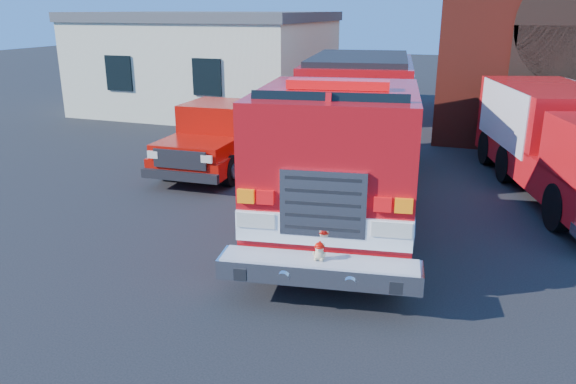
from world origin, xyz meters
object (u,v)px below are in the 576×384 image
(side_building, at_px, (209,61))
(secondary_truck, at_px, (563,139))
(fire_engine, at_px, (350,131))
(pickup_truck, at_px, (225,135))

(side_building, height_order, secondary_truck, side_building)
(fire_engine, distance_m, secondary_truck, 5.42)
(secondary_truck, bearing_deg, side_building, 150.03)
(side_building, distance_m, pickup_truck, 10.05)
(fire_engine, xyz_separation_m, secondary_truck, (4.86, 2.37, -0.33))
(pickup_truck, relative_size, secondary_truck, 0.73)
(side_building, relative_size, pickup_truck, 1.71)
(fire_engine, relative_size, pickup_truck, 1.85)
(side_building, xyz_separation_m, fire_engine, (9.23, -10.49, -0.50))
(fire_engine, height_order, secondary_truck, fire_engine)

